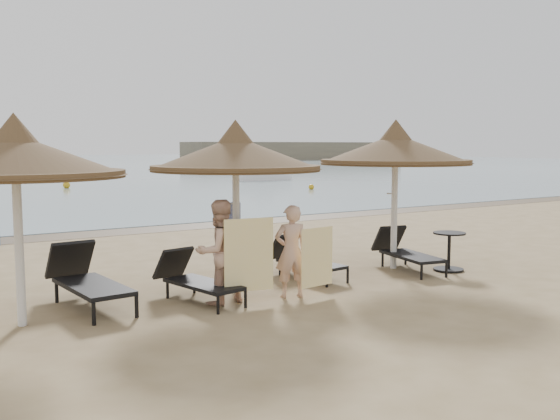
% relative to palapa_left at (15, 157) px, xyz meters
% --- Properties ---
extents(ground, '(160.00, 160.00, 0.00)m').
position_rel_palapa_left_xyz_m(ground, '(3.34, -0.83, -2.35)').
color(ground, tan).
rests_on(ground, ground).
extents(wet_sand_strip, '(200.00, 1.60, 0.01)m').
position_rel_palapa_left_xyz_m(wet_sand_strip, '(3.34, 8.57, -2.35)').
color(wet_sand_strip, brown).
rests_on(wet_sand_strip, ground).
extents(palapa_left, '(2.98, 2.98, 2.95)m').
position_rel_palapa_left_xyz_m(palapa_left, '(0.00, 0.00, 0.00)').
color(palapa_left, silver).
rests_on(palapa_left, ground).
extents(palapa_center, '(2.98, 2.98, 2.95)m').
position_rel_palapa_left_xyz_m(palapa_center, '(3.61, 0.39, -0.00)').
color(palapa_center, silver).
rests_on(palapa_center, ground).
extents(palapa_right, '(3.06, 3.06, 3.03)m').
position_rel_palapa_left_xyz_m(palapa_right, '(7.19, 0.26, 0.06)').
color(palapa_right, silver).
rests_on(palapa_right, ground).
extents(lounger_far_left, '(0.89, 2.19, 0.95)m').
position_rel_palapa_left_xyz_m(lounger_far_left, '(1.07, 0.64, -1.92)').
color(lounger_far_left, black).
rests_on(lounger_far_left, ground).
extents(lounger_near_left, '(0.92, 1.87, 0.80)m').
position_rel_palapa_left_xyz_m(lounger_near_left, '(2.65, 0.05, -1.99)').
color(lounger_near_left, black).
rests_on(lounger_near_left, ground).
extents(lounger_near_right, '(0.78, 1.80, 0.78)m').
position_rel_palapa_left_xyz_m(lounger_near_right, '(5.15, 0.57, -2.00)').
color(lounger_near_right, black).
rests_on(lounger_near_right, ground).
extents(lounger_far_right, '(0.95, 1.94, 0.83)m').
position_rel_palapa_left_xyz_m(lounger_far_right, '(7.33, 0.07, -1.98)').
color(lounger_far_right, black).
rests_on(lounger_far_right, ground).
extents(side_table, '(0.64, 0.64, 0.78)m').
position_rel_palapa_left_xyz_m(side_table, '(7.96, -0.52, -1.99)').
color(side_table, black).
rests_on(side_table, ground).
extents(person_left, '(0.95, 0.68, 1.93)m').
position_rel_palapa_left_xyz_m(person_left, '(2.88, -0.38, -1.39)').
color(person_left, tan).
rests_on(person_left, ground).
extents(person_right, '(0.94, 0.75, 1.78)m').
position_rel_palapa_left_xyz_m(person_right, '(4.08, -0.65, -1.46)').
color(person_right, tan).
rests_on(person_right, ground).
extents(towel_left, '(0.82, 0.13, 1.16)m').
position_rel_palapa_left_xyz_m(towel_left, '(3.23, -0.73, -1.55)').
color(towel_left, yellow).
rests_on(towel_left, ground).
extents(towel_right, '(0.69, 0.11, 0.98)m').
position_rel_palapa_left_xyz_m(towel_right, '(4.43, -0.90, -1.68)').
color(towel_right, yellow).
rests_on(towel_right, ground).
extents(bag_patterned, '(0.33, 0.17, 0.40)m').
position_rel_palapa_left_xyz_m(bag_patterned, '(3.61, 0.57, -1.04)').
color(bag_patterned, silver).
rests_on(bag_patterned, ground).
extents(bag_dark, '(0.24, 0.13, 0.32)m').
position_rel_palapa_left_xyz_m(bag_dark, '(3.61, 0.23, -1.27)').
color(bag_dark, black).
rests_on(bag_dark, ground).
extents(buoy_mid, '(0.41, 0.41, 0.41)m').
position_rel_palapa_left_xyz_m(buoy_mid, '(7.40, 27.96, -2.14)').
color(buoy_mid, gold).
rests_on(buoy_mid, ground).
extents(buoy_right, '(0.32, 0.32, 0.32)m').
position_rel_palapa_left_xyz_m(buoy_right, '(18.76, 19.47, -2.19)').
color(buoy_right, gold).
rests_on(buoy_right, ground).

